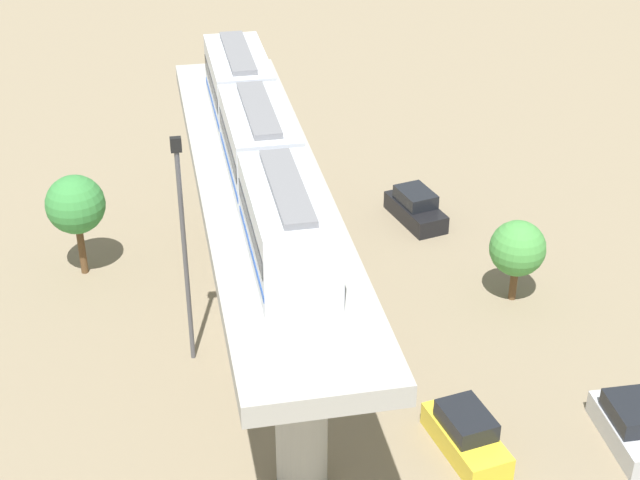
{
  "coord_description": "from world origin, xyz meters",
  "views": [
    {
      "loc": [
        -4.45,
        -35.54,
        25.72
      ],
      "look_at": [
        2.5,
        -0.11,
        4.79
      ],
      "focal_mm": 53.78,
      "sensor_mm": 36.0,
      "label": 1
    }
  ],
  "objects_px": {
    "train": "(260,146)",
    "parked_car_yellow": "(466,435)",
    "signal_post": "(184,244)",
    "parked_car_silver": "(631,427)",
    "tree_near_viaduct": "(518,249)",
    "tree_mid_lot": "(75,205)",
    "parked_car_black": "(416,208)"
  },
  "relations": [
    {
      "from": "train",
      "to": "parked_car_black",
      "type": "xyz_separation_m",
      "value": [
        9.71,
        9.29,
        -8.78
      ]
    },
    {
      "from": "signal_post",
      "to": "parked_car_silver",
      "type": "bearing_deg",
      "value": -28.22
    },
    {
      "from": "parked_car_yellow",
      "to": "tree_near_viaduct",
      "type": "height_order",
      "value": "tree_near_viaduct"
    },
    {
      "from": "train",
      "to": "parked_car_yellow",
      "type": "height_order",
      "value": "train"
    },
    {
      "from": "train",
      "to": "tree_near_viaduct",
      "type": "height_order",
      "value": "train"
    },
    {
      "from": "tree_near_viaduct",
      "to": "signal_post",
      "type": "distance_m",
      "value": 15.92
    },
    {
      "from": "parked_car_black",
      "to": "signal_post",
      "type": "height_order",
      "value": "signal_post"
    },
    {
      "from": "parked_car_black",
      "to": "parked_car_silver",
      "type": "xyz_separation_m",
      "value": [
        3.23,
        -19.01,
        0.0
      ]
    },
    {
      "from": "parked_car_yellow",
      "to": "signal_post",
      "type": "height_order",
      "value": "signal_post"
    },
    {
      "from": "train",
      "to": "parked_car_yellow",
      "type": "xyz_separation_m",
      "value": [
        6.49,
        -8.92,
        -8.78
      ]
    },
    {
      "from": "tree_near_viaduct",
      "to": "parked_car_silver",
      "type": "bearing_deg",
      "value": -85.65
    },
    {
      "from": "tree_mid_lot",
      "to": "signal_post",
      "type": "height_order",
      "value": "signal_post"
    },
    {
      "from": "parked_car_silver",
      "to": "tree_near_viaduct",
      "type": "xyz_separation_m",
      "value": [
        -0.8,
        10.51,
        2.05
      ]
    },
    {
      "from": "parked_car_black",
      "to": "parked_car_silver",
      "type": "bearing_deg",
      "value": -93.17
    },
    {
      "from": "parked_car_yellow",
      "to": "parked_car_black",
      "type": "bearing_deg",
      "value": 69.81
    },
    {
      "from": "train",
      "to": "tree_near_viaduct",
      "type": "relative_size",
      "value": 4.93
    },
    {
      "from": "parked_car_yellow",
      "to": "signal_post",
      "type": "bearing_deg",
      "value": 130.97
    },
    {
      "from": "parked_car_black",
      "to": "parked_car_yellow",
      "type": "xyz_separation_m",
      "value": [
        -3.22,
        -18.21,
        0.0
      ]
    },
    {
      "from": "signal_post",
      "to": "tree_near_viaduct",
      "type": "bearing_deg",
      "value": 6.4
    },
    {
      "from": "tree_near_viaduct",
      "to": "parked_car_yellow",
      "type": "bearing_deg",
      "value": -120.17
    },
    {
      "from": "tree_mid_lot",
      "to": "signal_post",
      "type": "xyz_separation_m",
      "value": [
        4.82,
        -8.18,
        1.98
      ]
    },
    {
      "from": "parked_car_yellow",
      "to": "tree_near_viaduct",
      "type": "relative_size",
      "value": 1.07
    },
    {
      "from": "tree_near_viaduct",
      "to": "tree_mid_lot",
      "type": "distance_m",
      "value": 21.37
    },
    {
      "from": "parked_car_yellow",
      "to": "tree_mid_lot",
      "type": "height_order",
      "value": "tree_mid_lot"
    },
    {
      "from": "train",
      "to": "tree_near_viaduct",
      "type": "xyz_separation_m",
      "value": [
        12.13,
        0.79,
        -6.72
      ]
    },
    {
      "from": "tree_near_viaduct",
      "to": "tree_mid_lot",
      "type": "xyz_separation_m",
      "value": [
        -20.35,
        6.44,
        1.05
      ]
    },
    {
      "from": "parked_car_yellow",
      "to": "tree_mid_lot",
      "type": "distance_m",
      "value": 22.06
    },
    {
      "from": "train",
      "to": "signal_post",
      "type": "distance_m",
      "value": 5.11
    },
    {
      "from": "train",
      "to": "parked_car_black",
      "type": "height_order",
      "value": "train"
    },
    {
      "from": "train",
      "to": "parked_car_black",
      "type": "relative_size",
      "value": 4.56
    },
    {
      "from": "train",
      "to": "parked_car_yellow",
      "type": "bearing_deg",
      "value": -53.98
    },
    {
      "from": "parked_car_silver",
      "to": "parked_car_yellow",
      "type": "distance_m",
      "value": 6.49
    }
  ]
}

